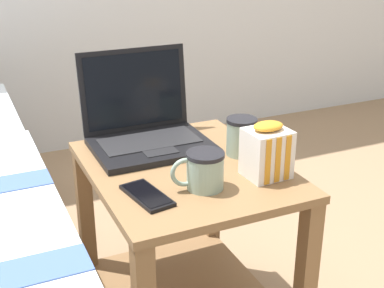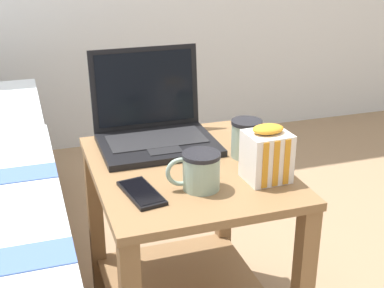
% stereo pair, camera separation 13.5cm
% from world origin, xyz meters
% --- Properties ---
extents(bedside_table, '(0.49, 0.59, 0.56)m').
position_xyz_m(bedside_table, '(0.00, 0.00, 0.36)').
color(bedside_table, olive).
rests_on(bedside_table, ground_plane).
extents(laptop, '(0.33, 0.28, 0.26)m').
position_xyz_m(laptop, '(-0.04, 0.19, 0.61)').
color(laptop, black).
rests_on(laptop, bedside_table).
extents(mug_front_left, '(0.13, 0.09, 0.09)m').
position_xyz_m(mug_front_left, '(-0.01, -0.13, 0.61)').
color(mug_front_left, '#8CA593').
rests_on(mug_front_left, bedside_table).
extents(mug_front_right, '(0.12, 0.10, 0.10)m').
position_xyz_m(mug_front_right, '(0.18, 0.01, 0.62)').
color(mug_front_right, '#8CA593').
rests_on(mug_front_right, bedside_table).
extents(snack_bag, '(0.11, 0.10, 0.15)m').
position_xyz_m(snack_bag, '(0.16, -0.14, 0.62)').
color(snack_bag, white).
rests_on(snack_bag, bedside_table).
extents(cell_phone, '(0.09, 0.16, 0.01)m').
position_xyz_m(cell_phone, '(-0.15, -0.12, 0.56)').
color(cell_phone, black).
rests_on(cell_phone, bedside_table).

